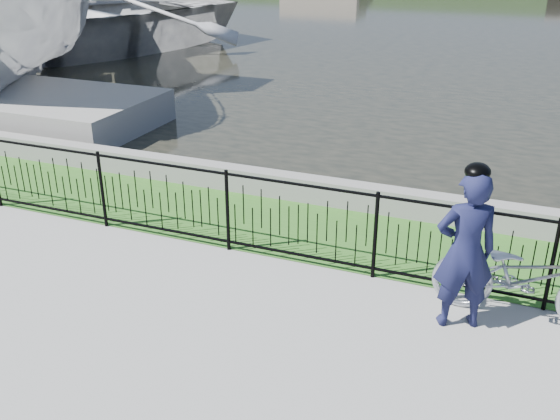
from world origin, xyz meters
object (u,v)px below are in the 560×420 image
at_px(bicycle_rig, 528,276).
at_px(boat_far, 79,18).
at_px(boat_near, 15,11).
at_px(cyclist, 465,249).

bearing_deg(bicycle_rig, boat_far, 141.93).
relative_size(boat_near, boat_far, 0.77).
bearing_deg(boat_near, boat_far, 114.34).
xyz_separation_m(cyclist, boat_near, (-12.13, 6.82, 1.19)).
bearing_deg(cyclist, bicycle_rig, 29.44).
relative_size(cyclist, boat_near, 0.17).
xyz_separation_m(bicycle_rig, cyclist, (-0.66, -0.37, 0.38)).
xyz_separation_m(cyclist, boat_far, (-14.63, 12.35, 0.29)).
bearing_deg(boat_far, bicycle_rig, -38.07).
distance_m(cyclist, boat_near, 13.97).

